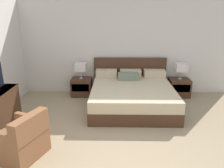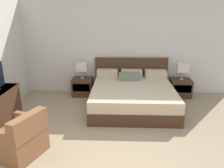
% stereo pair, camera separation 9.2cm
% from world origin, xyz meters
% --- Properties ---
extents(wall_back, '(6.42, 0.06, 2.54)m').
position_xyz_m(wall_back, '(0.00, 3.55, 1.27)').
color(wall_back, beige).
rests_on(wall_back, ground).
extents(bed, '(2.01, 2.07, 1.02)m').
position_xyz_m(bed, '(0.38, 2.51, 0.29)').
color(bed, '#422819').
rests_on(bed, ground).
extents(nightstand_left, '(0.55, 0.47, 0.48)m').
position_xyz_m(nightstand_left, '(-0.96, 3.22, 0.24)').
color(nightstand_left, '#422819').
rests_on(nightstand_left, ground).
extents(nightstand_right, '(0.55, 0.47, 0.48)m').
position_xyz_m(nightstand_right, '(1.73, 3.22, 0.24)').
color(nightstand_right, '#422819').
rests_on(nightstand_right, ground).
extents(table_lamp_left, '(0.29, 0.29, 0.43)m').
position_xyz_m(table_lamp_left, '(-0.96, 3.22, 0.80)').
color(table_lamp_left, '#B7B7BC').
rests_on(table_lamp_left, nightstand_left).
extents(table_lamp_right, '(0.29, 0.29, 0.43)m').
position_xyz_m(table_lamp_right, '(1.73, 3.22, 0.80)').
color(table_lamp_right, '#B7B7BC').
rests_on(table_lamp_right, nightstand_right).
extents(armchair_by_window, '(0.89, 0.89, 0.76)m').
position_xyz_m(armchair_by_window, '(-1.51, 0.47, 0.28)').
color(armchair_by_window, brown).
rests_on(armchair_by_window, ground).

